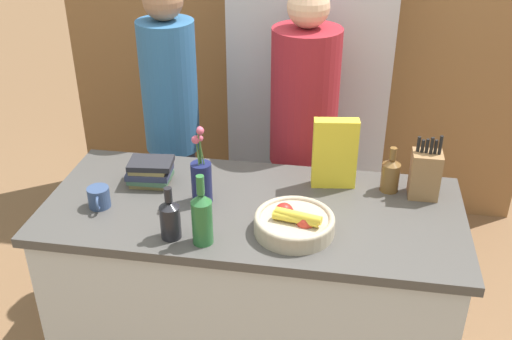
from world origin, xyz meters
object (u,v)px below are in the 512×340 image
Objects in this scene: person_at_sink at (172,120)px; coffee_mug at (99,198)px; book_stack at (150,172)px; person_in_blue at (303,134)px; bottle_wine at (170,218)px; fruit_bowl at (294,222)px; refrigerator at (311,92)px; flower_vase at (201,178)px; bottle_oil at (202,217)px; bottle_vinegar at (391,174)px; cereal_box at (335,153)px; knife_block at (425,174)px.

coffee_mug is at bearing -111.42° from person_at_sink.
book_stack is at bearing -98.33° from person_at_sink.
book_stack is 0.12× the size of person_in_blue.
book_stack is 0.43m from bottle_wine.
fruit_bowl is 0.77m from person_in_blue.
fruit_bowl is at bearing -87.72° from refrigerator.
flower_vase is 0.72m from person_at_sink.
flower_vase is at bearing 104.52° from bottle_oil.
fruit_bowl is 0.72m from book_stack.
bottle_vinegar is (1.03, 0.11, 0.03)m from book_stack.
person_in_blue is (0.77, 0.72, 0.01)m from coffee_mug.
book_stack is 0.72× the size of bottle_oil.
flower_vase reaches higher than bottle_vinegar.
book_stack is 0.54m from person_at_sink.
bottle_wine is at bearing -149.40° from bottle_vinegar.
flower_vase is 0.29m from bottle_oil.
refrigerator is 1.11× the size of person_in_blue.
person_at_sink is 1.00× the size of person_in_blue.
cereal_box reaches higher than bottle_wine.
bottle_wine is at bearing -154.22° from knife_block.
coffee_mug is 0.43× the size of bottle_oil.
fruit_bowl reaches higher than coffee_mug.
person_in_blue is (0.29, 0.90, -0.06)m from bottle_oil.
person_in_blue is (0.36, 0.61, -0.06)m from flower_vase.
fruit_bowl is at bearing -80.61° from person_in_blue.
fruit_bowl is 0.47m from bottle_wine.
fruit_bowl is at bearing -134.15° from bottle_vinegar.
cereal_box is 1.00m from coffee_mug.
flower_vase is 0.71m from person_in_blue.
knife_block is at bearing 29.74° from bottle_oil.
bottle_vinegar is at bearing 170.61° from knife_block.
bottle_vinegar is (0.70, 0.50, -0.03)m from bottle_oil.
knife_block reaches higher than coffee_mug.
refrigerator is at bearing 79.46° from bottle_oil.
bottle_wine is 0.98m from person_in_blue.
person_at_sink reaches higher than book_stack.
bottle_wine reaches higher than fruit_bowl.
flower_vase is 0.29m from book_stack.
cereal_box reaches higher than bottle_oil.
coffee_mug is 0.60× the size of bottle_vinegar.
coffee_mug is at bearing -164.54° from flower_vase.
person_at_sink is at bearing 113.01° from bottle_oil.
refrigerator is at bearing 60.93° from book_stack.
fruit_bowl is 1.52× the size of bottle_vinegar.
cereal_box is 0.44m from person_in_blue.
knife_block is at bearing -30.70° from person_in_blue.
bottle_oil is at bearing -75.48° from flower_vase.
bottle_oil is (-0.46, -0.51, -0.04)m from cereal_box.
book_stack is 0.52m from bottle_oil.
bottle_wine is at bearing -109.01° from person_in_blue.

